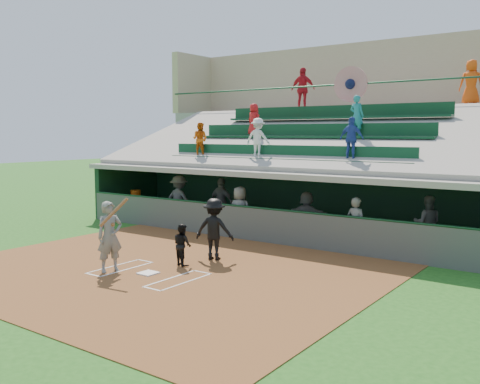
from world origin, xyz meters
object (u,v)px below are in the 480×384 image
Objects in this scene: home_plate at (148,273)px; white_table at (135,208)px; batter_at_plate at (110,236)px; water_cooler at (136,195)px; catcher at (182,245)px.

home_plate is 0.53× the size of white_table.
batter_at_plate is 4.65× the size of water_cooler.
home_plate is 1.02× the size of water_cooler.
catcher is 2.67× the size of water_cooler.
batter_at_plate is 9.06m from white_table.
white_table is 1.92× the size of water_cooler.
water_cooler is (-6.07, 6.62, 0.02)m from batter_at_plate.
water_cooler is at bearing -5.07° from white_table.
catcher is at bearing -35.34° from water_cooler.
batter_at_plate reaches higher than water_cooler.
home_plate is at bearing -41.55° from water_cooler.
water_cooler is at bearing 138.45° from home_plate.
catcher reaches higher than home_plate.
home_plate is at bearing 23.13° from batter_at_plate.
batter_at_plate is 1.92m from catcher.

